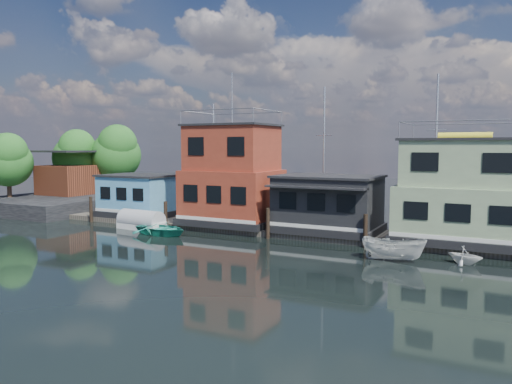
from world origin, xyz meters
The scene contains 13 objects.
ground centered at (0.00, 0.00, 0.00)m, with size 160.00×160.00×0.00m, color black.
dock centered at (0.00, 12.00, 0.20)m, with size 48.00×5.00×0.40m, color #595147.
houseboat_blue centered at (-18.00, 12.00, 2.21)m, with size 6.40×4.90×3.66m.
houseboat_red centered at (-8.50, 12.00, 4.10)m, with size 7.40×5.90×11.86m.
houseboat_dark centered at (-0.50, 11.98, 2.42)m, with size 7.40×6.10×4.06m.
houseboat_green centered at (8.50, 12.00, 3.55)m, with size 8.40×5.90×7.03m.
pilings centered at (-0.33, 9.20, 1.10)m, with size 42.28×0.28×2.20m.
background_masts centered at (4.76, 18.00, 5.55)m, with size 36.40×0.16×12.00m.
shore centered at (-30.67, 15.86, 3.60)m, with size 12.40×15.72×8.24m.
tarp_runabout centered at (-14.66, 8.23, 0.61)m, with size 4.16×2.00×1.63m.
motorboat centered at (5.41, 6.27, 0.71)m, with size 1.39×3.70×1.43m, color silver.
dinghy_teal centered at (-11.66, 6.96, 0.45)m, with size 3.12×4.37×0.91m, color teal.
dinghy_white centered at (9.12, 7.32, 0.51)m, with size 1.68×1.95×1.03m, color white.
Camera 1 is at (11.25, -22.29, 6.58)m, focal length 35.00 mm.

